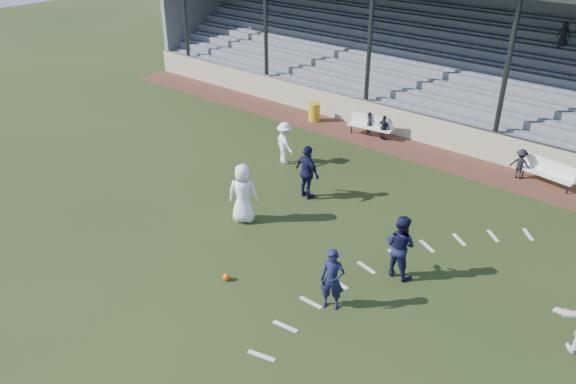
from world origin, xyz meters
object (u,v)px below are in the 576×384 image
Objects in this scene: trash_bin at (314,112)px; football at (226,277)px; bench_left at (371,124)px; player_navy_lead at (332,280)px; player_white_lead at (243,193)px; bench_right at (548,170)px.

trash_bin is 4.10× the size of football.
player_navy_lead reaches higher than bench_left.
bench_left is 3.04m from trash_bin.
football is 0.10× the size of player_white_lead.
player_white_lead is (-6.80, -8.92, 0.42)m from bench_right.
bench_right is (7.46, 0.16, 0.00)m from bench_left.
player_navy_lead is at bearing 130.06° from player_white_lead.
bench_left reaches higher than trash_bin.
player_white_lead reaches higher than player_navy_lead.
football is 3.35m from player_white_lead.
trash_bin is at bearing 116.09° from football.
bench_left is 1.02× the size of player_white_lead.
bench_right is 10.83m from player_navy_lead.
player_white_lead is 1.16× the size of player_navy_lead.
bench_right is at bearing 66.84° from football.
player_white_lead is at bearing -94.42° from bench_left.
bench_left is 11.78m from player_navy_lead.
bench_right is 10.50m from trash_bin.
bench_left is 8.80m from player_white_lead.
player_white_lead is 5.04m from player_navy_lead.
bench_right reaches higher than trash_bin.
trash_bin is at bearing -168.69° from bench_right.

